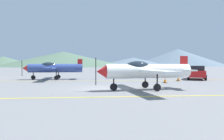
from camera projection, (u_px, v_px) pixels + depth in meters
ground_plane at (103, 89)px, 15.30m from camera, size 400.00×400.00×0.00m
apron_line_near at (106, 97)px, 11.35m from camera, size 80.00×0.16×0.01m
apron_line_far at (100, 81)px, 22.33m from camera, size 80.00×0.16×0.01m
airplane_near at (145, 71)px, 14.56m from camera, size 7.09×8.12×2.43m
airplane_mid at (53, 68)px, 24.22m from camera, size 7.04×8.10×2.43m
car_sedan at (196, 72)px, 24.34m from camera, size 3.47×4.66×1.62m
traffic_cone_front at (178, 78)px, 21.99m from camera, size 0.36×0.36×0.59m
traffic_cone_side at (165, 80)px, 19.81m from camera, size 0.36×0.36×0.59m
hill_left at (3, 61)px, 161.87m from camera, size 52.43×52.43×7.65m
hill_centerleft at (63, 59)px, 141.53m from camera, size 87.61×87.61×10.21m
hill_centerright at (133, 62)px, 152.67m from camera, size 58.41×58.41×6.47m
hill_right at (177, 58)px, 163.23m from camera, size 73.56×73.56×13.59m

